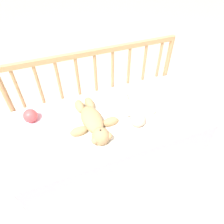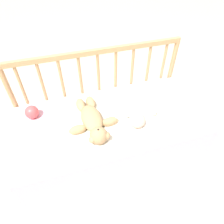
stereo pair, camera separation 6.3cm
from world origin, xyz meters
name	(u,v)px [view 1 (the left image)]	position (x,y,z in m)	size (l,w,h in m)	color
ground_plane	(112,154)	(0.00, 0.00, 0.00)	(12.00, 12.00, 0.00)	#C6B293
crib_mattress	(112,138)	(0.00, 0.00, 0.22)	(1.34, 0.65, 0.45)	#EDB7C6
crib_rail	(96,77)	(0.00, 0.35, 0.57)	(1.34, 0.04, 0.80)	tan
blanket	(112,118)	(0.00, 0.00, 0.45)	(0.81, 0.53, 0.01)	silver
teddy_bear	(93,121)	(-0.14, -0.02, 0.49)	(0.34, 0.46, 0.12)	tan
baby	(133,110)	(0.15, -0.01, 0.49)	(0.35, 0.38, 0.11)	white
toy_ball	(30,116)	(-0.53, 0.18, 0.49)	(0.09, 0.09, 0.09)	#DB4C4C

